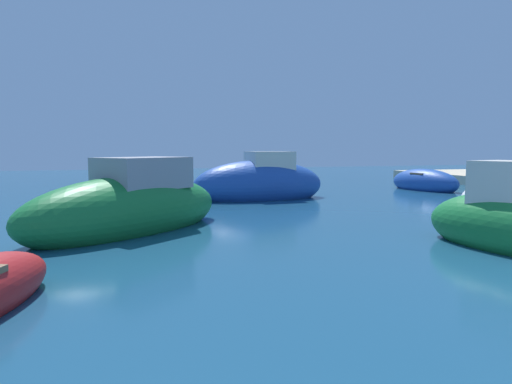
% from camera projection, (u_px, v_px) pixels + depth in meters
% --- Properties ---
extents(moored_boat_0, '(5.58, 4.97, 2.14)m').
position_uv_depth(moored_boat_0, '(131.00, 207.00, 10.48)').
color(moored_boat_0, '#197233').
rests_on(moored_boat_0, ground).
extents(moored_boat_1, '(5.41, 2.46, 2.29)m').
position_uv_depth(moored_boat_1, '(260.00, 183.00, 17.29)').
color(moored_boat_1, '#1E479E').
rests_on(moored_boat_1, ground).
extents(moored_boat_5, '(2.07, 3.93, 1.30)m').
position_uv_depth(moored_boat_5, '(424.00, 182.00, 20.97)').
color(moored_boat_5, '#1E479E').
rests_on(moored_boat_5, ground).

